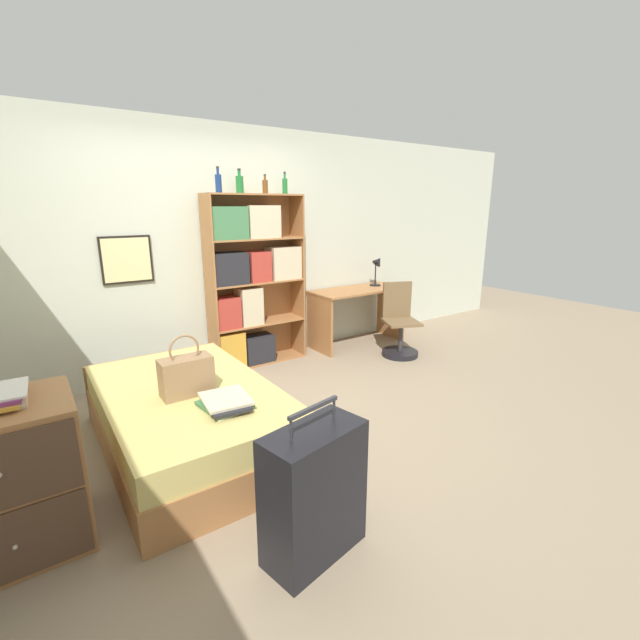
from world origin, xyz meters
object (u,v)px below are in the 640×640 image
at_px(dresser, 8,480).
at_px(bottle_brown, 240,184).
at_px(desk, 357,306).
at_px(desk_lamp, 378,266).
at_px(suitcase, 314,493).
at_px(bottle_green, 218,183).
at_px(bookcase, 249,282).
at_px(bottle_clear, 265,186).
at_px(bottle_blue, 285,186).
at_px(handbag, 186,375).
at_px(book_stack_on_bed, 226,402).
at_px(desk_chair, 399,332).
at_px(bed, 189,417).

height_order(dresser, bottle_brown, bottle_brown).
distance_m(desk, desk_lamp, 0.62).
distance_m(suitcase, bottle_green, 3.23).
xyz_separation_m(suitcase, bookcase, (0.98, 2.71, 0.59)).
height_order(bottle_clear, bottle_blue, bottle_blue).
distance_m(handbag, bottle_clear, 2.41).
height_order(handbag, bottle_clear, bottle_clear).
relative_size(bottle_brown, desk, 0.20).
xyz_separation_m(book_stack_on_bed, bottle_green, (0.76, 1.77, 1.48)).
distance_m(bottle_green, bottle_blue, 0.78).
bearing_deg(bottle_blue, book_stack_on_bed, -130.60).
xyz_separation_m(bookcase, bottle_blue, (0.49, 0.01, 1.03)).
distance_m(dresser, desk_lamp, 4.48).
xyz_separation_m(book_stack_on_bed, bookcase, (1.05, 1.79, 0.44)).
bearing_deg(bottle_green, desk_chair, -20.82).
height_order(bed, handbag, handbag).
bearing_deg(book_stack_on_bed, bed, 103.81).
height_order(bottle_green, bottle_brown, bottle_green).
relative_size(bookcase, bottle_brown, 7.64).
relative_size(bed, desk, 1.51).
relative_size(bottle_brown, desk_lamp, 0.61).
relative_size(handbag, dresser, 0.54).
bearing_deg(bookcase, suitcase, -109.78).
height_order(suitcase, desk_lamp, desk_lamp).
distance_m(bed, bookcase, 1.90).
distance_m(bottle_blue, desk_lamp, 1.68).
relative_size(suitcase, bottle_blue, 3.54).
xyz_separation_m(bottle_blue, desk_chair, (1.12, -0.75, -1.70)).
xyz_separation_m(book_stack_on_bed, bottle_blue, (1.54, 1.80, 1.47)).
bearing_deg(bottle_blue, dresser, -146.51).
bearing_deg(bed, bottle_green, 56.30).
height_order(bottle_blue, desk, bottle_blue).
bearing_deg(bookcase, desk_chair, -24.59).
height_order(bed, bottle_clear, bottle_clear).
xyz_separation_m(bottle_green, desk, (1.76, -0.10, -1.47)).
bearing_deg(desk_chair, bottle_clear, 152.90).
bearing_deg(desk, bottle_blue, 172.24).
xyz_separation_m(book_stack_on_bed, desk_chair, (2.67, 1.05, -0.22)).
bearing_deg(desk_chair, book_stack_on_bed, -158.58).
relative_size(handbag, bottle_green, 1.74).
distance_m(bottle_blue, desk_chair, 2.17).
relative_size(dresser, bookcase, 0.43).
bearing_deg(bed, bottle_blue, 38.90).
bearing_deg(bookcase, bottle_brown, 132.29).
xyz_separation_m(bottle_brown, desk, (1.50, -0.16, -1.47)).
distance_m(book_stack_on_bed, bottle_brown, 2.56).
distance_m(book_stack_on_bed, bookcase, 2.12).
bearing_deg(suitcase, bottle_brown, 71.20).
relative_size(bookcase, desk_chair, 2.15).
distance_m(bookcase, bottle_brown, 1.04).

